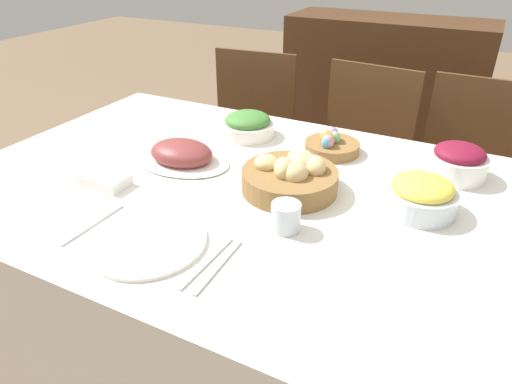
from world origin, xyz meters
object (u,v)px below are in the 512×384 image
sideboard (381,98)px  chair_far_right (465,181)px  knife (207,263)px  chair_far_left (246,137)px  fork (93,224)px  egg_basket (331,145)px  dinner_plate (147,241)px  beet_salad_bowl (458,162)px  pineapple_bowl (421,195)px  chair_far_center (355,159)px  spoon (219,266)px  drinking_cup (286,217)px  bread_basket (291,176)px  butter_dish (105,180)px  ham_platter (182,155)px  green_salad_bowl (248,125)px

sideboard → chair_far_right: bearing=-58.3°
chair_far_right → knife: 1.35m
chair_far_left → fork: size_ratio=4.40×
sideboard → egg_basket: sideboard is taller
dinner_plate → beet_salad_bowl: bearing=48.5°
pineapple_bowl → sideboard: bearing=105.3°
chair_far_center → spoon: bearing=-82.1°
chair_far_left → drinking_cup: chair_far_left is taller
beet_salad_bowl → drinking_cup: 0.58m
chair_far_right → fork: 1.50m
bread_basket → butter_dish: bread_basket is taller
dinner_plate → knife: bearing=0.0°
pineapple_bowl → knife: (-0.37, -0.43, -0.04)m
chair_far_right → bread_basket: chair_far_right is taller
egg_basket → fork: 0.77m
pineapple_bowl → drinking_cup: size_ratio=2.53×
sideboard → butter_dish: 2.05m
chair_far_left → pineapple_bowl: (0.94, -0.81, 0.32)m
egg_basket → ham_platter: egg_basket is taller
drinking_cup → butter_dish: bearing=-177.1°
chair_far_right → chair_far_left: (-1.04, -0.00, 0.00)m
green_salad_bowl → spoon: 0.74m
ham_platter → fork: size_ratio=1.58×
knife → beet_salad_bowl: bearing=59.0°
chair_far_center → bread_basket: (0.03, -0.85, 0.32)m
chair_far_left → spoon: size_ratio=4.40×
beet_salad_bowl → dinner_plate: bearing=-131.5°
chair_far_center → bread_basket: size_ratio=3.29×
chair_far_left → butter_dish: 1.11m
chair_far_center → beet_salad_bowl: (0.43, -0.56, 0.33)m
egg_basket → pineapple_bowl: size_ratio=0.97×
drinking_cup → fork: bearing=-155.1°
fork → butter_dish: size_ratio=1.48×
sideboard → drinking_cup: 2.00m
bread_basket → green_salad_bowl: 0.41m
egg_basket → dinner_plate: size_ratio=0.64×
green_salad_bowl → dinner_plate: 0.68m
chair_far_left → beet_salad_bowl: 1.19m
fork → knife: size_ratio=1.00×
green_salad_bowl → drinking_cup: (0.36, -0.48, -0.00)m
ham_platter → dinner_plate: size_ratio=1.13×
sideboard → egg_basket: bearing=-84.1°
chair_far_center → spoon: 1.27m
green_salad_bowl → spoon: bearing=-67.0°
beet_salad_bowl → spoon: 0.79m
bread_basket → beet_salad_bowl: 0.49m
bread_basket → beet_salad_bowl: bearing=36.0°
spoon → bread_basket: bearing=87.8°
beet_salad_bowl → fork: (-0.76, -0.68, -0.05)m
bread_basket → knife: bearing=-94.9°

